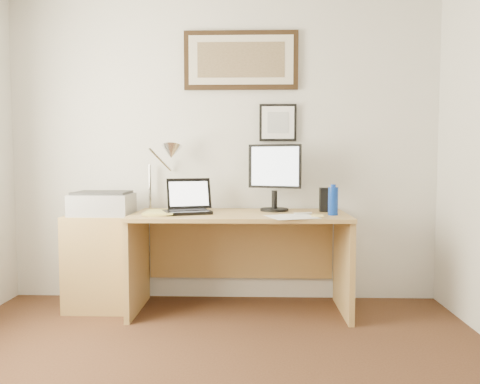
{
  "coord_description": "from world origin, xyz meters",
  "views": [
    {
      "loc": [
        0.25,
        -1.85,
        1.15
      ],
      "look_at": [
        0.16,
        1.43,
        0.92
      ],
      "focal_mm": 35.0,
      "sensor_mm": 36.0,
      "label": 1
    }
  ],
  "objects_px": {
    "book": "(146,213)",
    "printer": "(102,203)",
    "water_bottle": "(333,201)",
    "lcd_monitor": "(275,174)",
    "laptop": "(188,205)",
    "side_cabinet": "(102,261)",
    "desk": "(240,242)"
  },
  "relations": [
    {
      "from": "side_cabinet",
      "to": "desk",
      "type": "xyz_separation_m",
      "value": [
        1.07,
        0.04,
        0.15
      ]
    },
    {
      "from": "printer",
      "to": "water_bottle",
      "type": "bearing_deg",
      "value": -4.28
    },
    {
      "from": "side_cabinet",
      "to": "lcd_monitor",
      "type": "distance_m",
      "value": 1.5
    },
    {
      "from": "water_bottle",
      "to": "laptop",
      "type": "relative_size",
      "value": 0.51
    },
    {
      "from": "side_cabinet",
      "to": "laptop",
      "type": "distance_m",
      "value": 0.81
    },
    {
      "from": "water_bottle",
      "to": "book",
      "type": "bearing_deg",
      "value": 178.97
    },
    {
      "from": "lcd_monitor",
      "to": "desk",
      "type": "bearing_deg",
      "value": -166.22
    },
    {
      "from": "book",
      "to": "desk",
      "type": "relative_size",
      "value": 0.19
    },
    {
      "from": "water_bottle",
      "to": "lcd_monitor",
      "type": "relative_size",
      "value": 0.39
    },
    {
      "from": "water_bottle",
      "to": "lcd_monitor",
      "type": "xyz_separation_m",
      "value": [
        -0.41,
        0.25,
        0.19
      ]
    },
    {
      "from": "desk",
      "to": "lcd_monitor",
      "type": "distance_m",
      "value": 0.59
    },
    {
      "from": "water_bottle",
      "to": "book",
      "type": "height_order",
      "value": "water_bottle"
    },
    {
      "from": "desk",
      "to": "printer",
      "type": "relative_size",
      "value": 3.64
    },
    {
      "from": "water_bottle",
      "to": "lcd_monitor",
      "type": "bearing_deg",
      "value": 148.76
    },
    {
      "from": "side_cabinet",
      "to": "laptop",
      "type": "bearing_deg",
      "value": -3.81
    },
    {
      "from": "water_bottle",
      "to": "printer",
      "type": "height_order",
      "value": "water_bottle"
    },
    {
      "from": "lcd_monitor",
      "to": "laptop",
      "type": "bearing_deg",
      "value": -167.53
    },
    {
      "from": "laptop",
      "to": "printer",
      "type": "xyz_separation_m",
      "value": [
        -0.66,
        0.02,
        0.01
      ]
    },
    {
      "from": "desk",
      "to": "lcd_monitor",
      "type": "relative_size",
      "value": 3.08
    },
    {
      "from": "lcd_monitor",
      "to": "printer",
      "type": "xyz_separation_m",
      "value": [
        -1.31,
        -0.12,
        -0.22
      ]
    },
    {
      "from": "desk",
      "to": "book",
      "type": "bearing_deg",
      "value": -166.99
    },
    {
      "from": "side_cabinet",
      "to": "desk",
      "type": "relative_size",
      "value": 0.46
    },
    {
      "from": "laptop",
      "to": "printer",
      "type": "bearing_deg",
      "value": 177.83
    },
    {
      "from": "lcd_monitor",
      "to": "water_bottle",
      "type": "bearing_deg",
      "value": -31.24
    },
    {
      "from": "desk",
      "to": "printer",
      "type": "bearing_deg",
      "value": -176.96
    },
    {
      "from": "book",
      "to": "printer",
      "type": "bearing_deg",
      "value": 163.54
    },
    {
      "from": "book",
      "to": "laptop",
      "type": "relative_size",
      "value": 0.75
    },
    {
      "from": "book",
      "to": "laptop",
      "type": "xyz_separation_m",
      "value": [
        0.3,
        0.08,
        0.05
      ]
    },
    {
      "from": "side_cabinet",
      "to": "book",
      "type": "relative_size",
      "value": 2.43
    },
    {
      "from": "water_bottle",
      "to": "laptop",
      "type": "bearing_deg",
      "value": 174.43
    },
    {
      "from": "book",
      "to": "printer",
      "type": "xyz_separation_m",
      "value": [
        -0.35,
        0.1,
        0.06
      ]
    },
    {
      "from": "book",
      "to": "laptop",
      "type": "bearing_deg",
      "value": 14.87
    }
  ]
}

